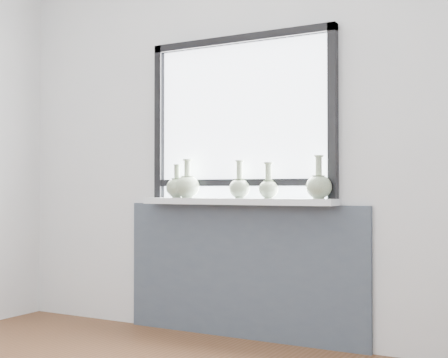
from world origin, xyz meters
The scene contains 9 objects.
back_wall centered at (0.00, 1.81, 1.30)m, with size 3.60×0.02×2.60m, color silver.
apron_panel centered at (0.00, 1.78, 0.43)m, with size 1.70×0.03×0.86m, color #3F4A57.
windowsill centered at (0.00, 1.71, 0.88)m, with size 1.32×0.18×0.04m, color white.
window centered at (0.00, 1.77, 1.44)m, with size 1.30×0.06×1.05m.
vase_a centered at (-0.44, 1.70, 0.97)m, with size 0.14×0.14×0.22m.
vase_b centered at (-0.36, 1.70, 0.98)m, with size 0.16×0.16×0.26m.
vase_c centered at (0.02, 1.72, 0.97)m, with size 0.13×0.13×0.24m.
vase_d centered at (0.22, 1.72, 0.97)m, with size 0.12×0.12×0.23m.
vase_e centered at (0.56, 1.69, 0.98)m, with size 0.15×0.15×0.26m.
Camera 1 is at (1.85, -1.79, 0.96)m, focal length 50.00 mm.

